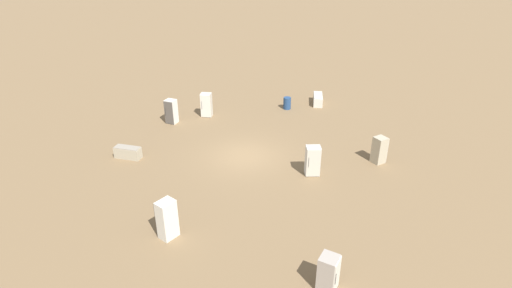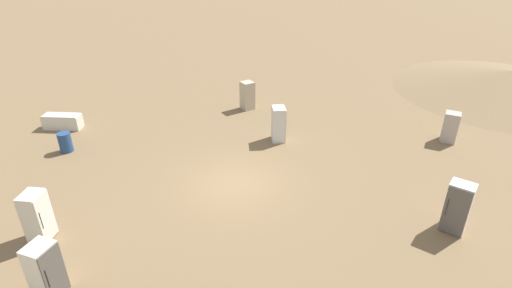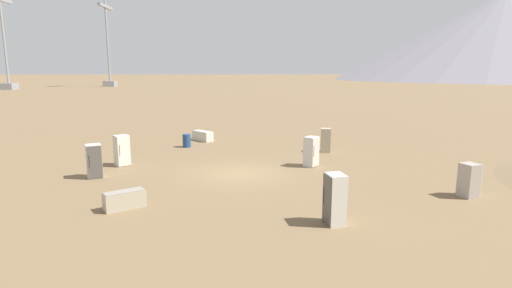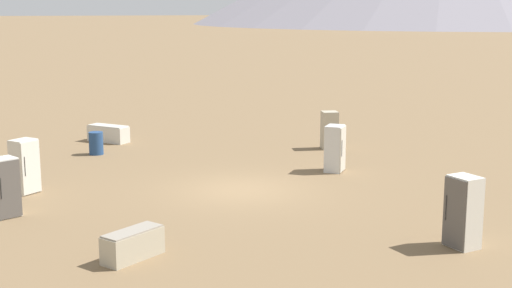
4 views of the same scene
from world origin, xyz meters
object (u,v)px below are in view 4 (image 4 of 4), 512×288
discarded_fridge_3 (463,212)px  discarded_fridge_4 (108,134)px  discarded_fridge_2 (335,149)px  rusty_barrel (96,143)px  discarded_fridge_0 (4,188)px  discarded_fridge_1 (25,166)px  discarded_fridge_6 (133,245)px  discarded_fridge_7 (329,130)px

discarded_fridge_3 → discarded_fridge_4: (16.98, 6.75, -0.53)m
discarded_fridge_2 → rusty_barrel: discarded_fridge_2 is taller
discarded_fridge_0 → discarded_fridge_1: discarded_fridge_1 is taller
discarded_fridge_1 → discarded_fridge_6: (-7.16, -2.38, -0.52)m
discarded_fridge_3 → rusty_barrel: discarded_fridge_3 is taller
rusty_barrel → discarded_fridge_1: bearing=153.6°
discarded_fridge_2 → discarded_fridge_4: discarded_fridge_2 is taller
discarded_fridge_7 → rusty_barrel: discarded_fridge_7 is taller
discarded_fridge_2 → discarded_fridge_7: bearing=-162.8°
discarded_fridge_0 → discarded_fridge_4: discarded_fridge_0 is taller
discarded_fridge_2 → rusty_barrel: bearing=-87.7°
discarded_fridge_3 → discarded_fridge_7: (12.57, -1.93, -0.11)m
discarded_fridge_2 → discarded_fridge_6: size_ratio=1.04×
discarded_fridge_7 → discarded_fridge_0: bearing=-144.0°
discarded_fridge_2 → discarded_fridge_6: (-6.94, 8.30, -0.49)m
discarded_fridge_3 → discarded_fridge_1: bearing=38.2°
discarded_fridge_1 → discarded_fridge_6: discarded_fridge_1 is taller
discarded_fridge_1 → discarded_fridge_4: bearing=-154.2°
discarded_fridge_4 → discarded_fridge_7: bearing=-70.6°
rusty_barrel → discarded_fridge_4: bearing=-16.5°
discarded_fridge_6 → discarded_fridge_1: bearing=163.3°
discarded_fridge_7 → discarded_fridge_4: bearing=162.7°
discarded_fridge_2 → discarded_fridge_7: size_ratio=1.07×
discarded_fridge_3 → discarded_fridge_4: bearing=10.6°
discarded_fridge_1 → discarded_fridge_7: size_ratio=1.10×
discarded_fridge_1 → discarded_fridge_3: discarded_fridge_3 is taller
discarded_fridge_2 → rusty_barrel: 9.81m
discarded_fridge_3 → discarded_fridge_6: discarded_fridge_3 is taller
discarded_fridge_1 → discarded_fridge_4: (8.16, -3.52, -0.50)m
discarded_fridge_3 → discarded_fridge_6: (1.66, 7.89, -0.55)m
rusty_barrel → discarded_fridge_3: bearing=-152.3°
discarded_fridge_4 → discarded_fridge_7: discarded_fridge_7 is taller
discarded_fridge_0 → discarded_fridge_3: size_ratio=0.94×
discarded_fridge_1 → discarded_fridge_7: 12.76m
discarded_fridge_0 → discarded_fridge_2: bearing=164.5°
discarded_fridge_1 → discarded_fridge_2: bearing=138.0°
discarded_fridge_0 → discarded_fridge_1: 2.63m
rusty_barrel → discarded_fridge_2: bearing=-125.9°
discarded_fridge_1 → discarded_fridge_2: (-0.21, -10.68, -0.03)m
discarded_fridge_1 → discarded_fridge_6: size_ratio=1.08×
discarded_fridge_2 → discarded_fridge_6: 10.83m
discarded_fridge_2 → discarded_fridge_0: bearing=-40.0°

